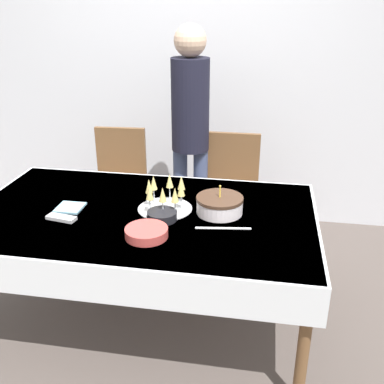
% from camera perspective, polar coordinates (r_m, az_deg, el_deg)
% --- Properties ---
extents(ground_plane, '(12.00, 12.00, 0.00)m').
position_cam_1_polar(ground_plane, '(3.03, -5.72, -15.67)').
color(ground_plane, '#564C47').
extents(wall_back, '(8.00, 0.05, 2.70)m').
position_cam_1_polar(wall_back, '(3.98, -0.23, 15.44)').
color(wall_back, silver).
rests_on(wall_back, ground_plane).
extents(dining_table, '(2.00, 1.18, 0.76)m').
position_cam_1_polar(dining_table, '(2.66, -6.29, -4.47)').
color(dining_table, white).
rests_on(dining_table, ground_plane).
extents(dining_chair_far_left, '(0.45, 0.45, 0.97)m').
position_cam_1_polar(dining_chair_far_left, '(3.62, -9.19, 0.98)').
color(dining_chair_far_left, brown).
rests_on(dining_chair_far_left, ground_plane).
extents(dining_chair_far_right, '(0.42, 0.42, 0.97)m').
position_cam_1_polar(dining_chair_far_right, '(3.45, 4.98, 0.03)').
color(dining_chair_far_right, brown).
rests_on(dining_chair_far_right, ground_plane).
extents(birthday_cake, '(0.27, 0.27, 0.17)m').
position_cam_1_polar(birthday_cake, '(2.57, 3.52, -1.65)').
color(birthday_cake, white).
rests_on(birthday_cake, dining_table).
extents(champagne_tray, '(0.32, 0.32, 0.18)m').
position_cam_1_polar(champagne_tray, '(2.60, -3.42, -0.38)').
color(champagne_tray, silver).
rests_on(champagne_tray, dining_table).
extents(plate_stack_main, '(0.22, 0.22, 0.05)m').
position_cam_1_polar(plate_stack_main, '(2.34, -5.80, -5.14)').
color(plate_stack_main, '#CC4C47').
rests_on(plate_stack_main, dining_table).
extents(plate_stack_dessert, '(0.17, 0.17, 0.05)m').
position_cam_1_polar(plate_stack_dessert, '(2.51, -3.82, -2.99)').
color(plate_stack_dessert, black).
rests_on(plate_stack_dessert, dining_table).
extents(cake_knife, '(0.30, 0.06, 0.00)m').
position_cam_1_polar(cake_knife, '(2.42, 3.98, -4.61)').
color(cake_knife, silver).
rests_on(cake_knife, dining_table).
extents(fork_pile, '(0.18, 0.09, 0.02)m').
position_cam_1_polar(fork_pile, '(2.61, -16.26, -3.18)').
color(fork_pile, silver).
rests_on(fork_pile, dining_table).
extents(napkin_pile, '(0.15, 0.15, 0.01)m').
position_cam_1_polar(napkin_pile, '(2.73, -15.23, -1.92)').
color(napkin_pile, '#8CC6E0').
rests_on(napkin_pile, dining_table).
extents(person_standing, '(0.28, 0.28, 1.75)m').
position_cam_1_polar(person_standing, '(3.36, -0.21, 8.99)').
color(person_standing, '#3F4C72').
rests_on(person_standing, ground_plane).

